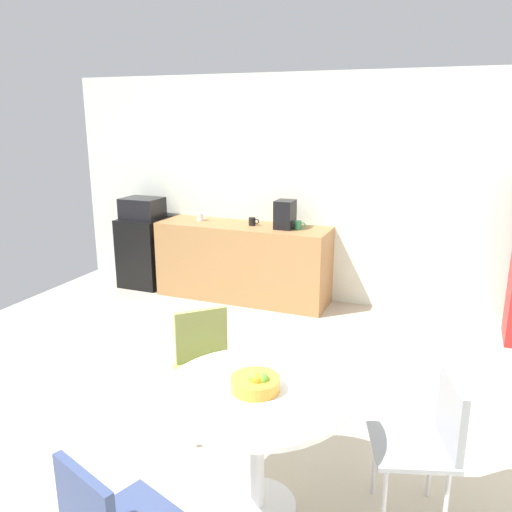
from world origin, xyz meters
TOP-DOWN VIEW (x-y plane):
  - ground_plane at (0.00, 0.00)m, footprint 6.00×6.00m
  - wall_back at (0.00, 3.00)m, footprint 6.00×0.10m
  - counter_block at (-0.61, 2.65)m, footprint 2.05×0.60m
  - mini_fridge at (-1.98, 2.65)m, footprint 0.54×0.54m
  - microwave at (-1.98, 2.65)m, footprint 0.48×0.38m
  - round_table at (0.84, -0.52)m, footprint 1.01×1.01m
  - chair_gray at (1.72, -0.23)m, footprint 0.53×0.53m
  - chair_olive at (0.19, 0.14)m, footprint 0.59×0.59m
  - fruit_bowl at (0.84, -0.53)m, footprint 0.26×0.26m
  - mug_white at (-0.49, 2.66)m, footprint 0.13×0.08m
  - mug_green at (-1.18, 2.69)m, footprint 0.13×0.08m
  - mug_red at (0.06, 2.67)m, footprint 0.13×0.08m
  - coffee_maker at (-0.09, 2.65)m, footprint 0.20×0.24m

SIDE VIEW (x-z plane):
  - ground_plane at x=0.00m, z-range 0.00..0.00m
  - mini_fridge at x=-1.98m, z-range 0.00..0.88m
  - counter_block at x=-0.61m, z-range 0.00..0.90m
  - chair_gray at x=1.72m, z-range 0.11..0.94m
  - chair_olive at x=0.19m, z-range 0.11..0.94m
  - round_table at x=0.84m, z-range 0.22..0.97m
  - fruit_bowl at x=0.84m, z-range 0.74..0.85m
  - mug_white at x=-0.49m, z-range 0.90..1.00m
  - mug_green at x=-1.18m, z-range 0.90..1.00m
  - mug_red at x=0.06m, z-range 0.90..1.00m
  - microwave at x=-1.98m, z-range 0.88..1.14m
  - coffee_maker at x=-0.09m, z-range 0.90..1.22m
  - wall_back at x=0.00m, z-range 0.00..2.60m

